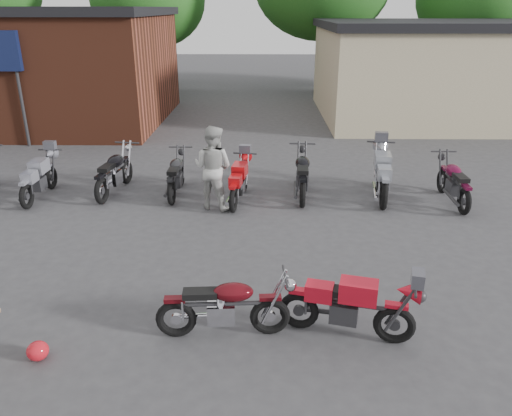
{
  "coord_description": "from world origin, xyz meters",
  "views": [
    {
      "loc": [
        1.0,
        -6.01,
        4.24
      ],
      "look_at": [
        0.89,
        2.28,
        0.9
      ],
      "focal_mm": 35.0,
      "sensor_mm": 36.0,
      "label": 1
    }
  ],
  "objects_px": {
    "helmet": "(38,351)",
    "row_bike_6": "(382,172)",
    "vintage_motorcycle": "(226,303)",
    "sportbike": "(349,303)",
    "row_bike_3": "(176,173)",
    "row_bike_7": "(454,180)",
    "row_bike_5": "(302,172)",
    "row_bike_1": "(38,176)",
    "row_bike_2": "(114,170)",
    "person_light": "(213,168)",
    "row_bike_4": "(239,180)"
  },
  "relations": [
    {
      "from": "row_bike_1",
      "to": "row_bike_6",
      "type": "bearing_deg",
      "value": -88.3
    },
    {
      "from": "person_light",
      "to": "row_bike_4",
      "type": "bearing_deg",
      "value": -121.63
    },
    {
      "from": "row_bike_3",
      "to": "vintage_motorcycle",
      "type": "bearing_deg",
      "value": -163.95
    },
    {
      "from": "helmet",
      "to": "row_bike_3",
      "type": "bearing_deg",
      "value": 82.62
    },
    {
      "from": "row_bike_3",
      "to": "row_bike_7",
      "type": "xyz_separation_m",
      "value": [
        6.49,
        -0.48,
        0.02
      ]
    },
    {
      "from": "row_bike_5",
      "to": "row_bike_7",
      "type": "distance_m",
      "value": 3.48
    },
    {
      "from": "vintage_motorcycle",
      "to": "sportbike",
      "type": "height_order",
      "value": "sportbike"
    },
    {
      "from": "helmet",
      "to": "row_bike_6",
      "type": "xyz_separation_m",
      "value": [
        5.72,
        6.07,
        0.5
      ]
    },
    {
      "from": "person_light",
      "to": "row_bike_6",
      "type": "distance_m",
      "value": 4.01
    },
    {
      "from": "person_light",
      "to": "row_bike_3",
      "type": "xyz_separation_m",
      "value": [
        -0.99,
        0.86,
        -0.4
      ]
    },
    {
      "from": "row_bike_1",
      "to": "row_bike_3",
      "type": "bearing_deg",
      "value": -84.19
    },
    {
      "from": "row_bike_5",
      "to": "row_bike_6",
      "type": "bearing_deg",
      "value": -89.11
    },
    {
      "from": "person_light",
      "to": "row_bike_2",
      "type": "relative_size",
      "value": 0.94
    },
    {
      "from": "row_bike_1",
      "to": "person_light",
      "type": "bearing_deg",
      "value": -97.1
    },
    {
      "from": "helmet",
      "to": "row_bike_5",
      "type": "bearing_deg",
      "value": 57.98
    },
    {
      "from": "row_bike_1",
      "to": "sportbike",
      "type": "bearing_deg",
      "value": -128.9
    },
    {
      "from": "vintage_motorcycle",
      "to": "person_light",
      "type": "relative_size",
      "value": 0.94
    },
    {
      "from": "sportbike",
      "to": "row_bike_1",
      "type": "relative_size",
      "value": 0.96
    },
    {
      "from": "row_bike_1",
      "to": "row_bike_4",
      "type": "relative_size",
      "value": 1.03
    },
    {
      "from": "row_bike_4",
      "to": "row_bike_6",
      "type": "distance_m",
      "value": 3.39
    },
    {
      "from": "vintage_motorcycle",
      "to": "helmet",
      "type": "relative_size",
      "value": 6.4
    },
    {
      "from": "row_bike_2",
      "to": "row_bike_7",
      "type": "xyz_separation_m",
      "value": [
        8.01,
        -0.56,
        -0.02
      ]
    },
    {
      "from": "row_bike_6",
      "to": "row_bike_1",
      "type": "bearing_deg",
      "value": 99.32
    },
    {
      "from": "vintage_motorcycle",
      "to": "row_bike_3",
      "type": "height_order",
      "value": "row_bike_3"
    },
    {
      "from": "sportbike",
      "to": "row_bike_7",
      "type": "bearing_deg",
      "value": 72.59
    },
    {
      "from": "row_bike_1",
      "to": "row_bike_6",
      "type": "xyz_separation_m",
      "value": [
        8.13,
        0.17,
        0.08
      ]
    },
    {
      "from": "vintage_motorcycle",
      "to": "row_bike_6",
      "type": "relative_size",
      "value": 0.83
    },
    {
      "from": "row_bike_1",
      "to": "row_bike_2",
      "type": "height_order",
      "value": "row_bike_2"
    },
    {
      "from": "row_bike_5",
      "to": "row_bike_7",
      "type": "relative_size",
      "value": 1.06
    },
    {
      "from": "sportbike",
      "to": "row_bike_6",
      "type": "height_order",
      "value": "row_bike_6"
    },
    {
      "from": "row_bike_2",
      "to": "row_bike_6",
      "type": "xyz_separation_m",
      "value": [
        6.43,
        -0.21,
        0.04
      ]
    },
    {
      "from": "helmet",
      "to": "row_bike_1",
      "type": "xyz_separation_m",
      "value": [
        -2.41,
        5.9,
        0.41
      ]
    },
    {
      "from": "row_bike_4",
      "to": "row_bike_1",
      "type": "bearing_deg",
      "value": 95.99
    },
    {
      "from": "row_bike_3",
      "to": "row_bike_5",
      "type": "bearing_deg",
      "value": -90.84
    },
    {
      "from": "person_light",
      "to": "vintage_motorcycle",
      "type": "bearing_deg",
      "value": 120.01
    },
    {
      "from": "row_bike_2",
      "to": "row_bike_7",
      "type": "height_order",
      "value": "row_bike_2"
    },
    {
      "from": "sportbike",
      "to": "helmet",
      "type": "xyz_separation_m",
      "value": [
        -4.08,
        -0.57,
        -0.39
      ]
    },
    {
      "from": "row_bike_2",
      "to": "row_bike_5",
      "type": "distance_m",
      "value": 4.55
    },
    {
      "from": "helmet",
      "to": "row_bike_7",
      "type": "bearing_deg",
      "value": 38.08
    },
    {
      "from": "vintage_motorcycle",
      "to": "row_bike_4",
      "type": "bearing_deg",
      "value": 87.0
    },
    {
      "from": "row_bike_2",
      "to": "row_bike_4",
      "type": "distance_m",
      "value": 3.1
    },
    {
      "from": "row_bike_2",
      "to": "row_bike_5",
      "type": "height_order",
      "value": "row_bike_5"
    },
    {
      "from": "helmet",
      "to": "row_bike_2",
      "type": "bearing_deg",
      "value": 96.47
    },
    {
      "from": "person_light",
      "to": "row_bike_5",
      "type": "height_order",
      "value": "person_light"
    },
    {
      "from": "vintage_motorcycle",
      "to": "row_bike_5",
      "type": "bearing_deg",
      "value": 71.93
    },
    {
      "from": "person_light",
      "to": "row_bike_5",
      "type": "distance_m",
      "value": 2.23
    },
    {
      "from": "sportbike",
      "to": "row_bike_5",
      "type": "height_order",
      "value": "row_bike_5"
    },
    {
      "from": "row_bike_3",
      "to": "row_bike_6",
      "type": "xyz_separation_m",
      "value": [
        4.92,
        -0.13,
        0.08
      ]
    },
    {
      "from": "row_bike_5",
      "to": "row_bike_6",
      "type": "distance_m",
      "value": 1.88
    },
    {
      "from": "person_light",
      "to": "row_bike_1",
      "type": "bearing_deg",
      "value": 15.14
    }
  ]
}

